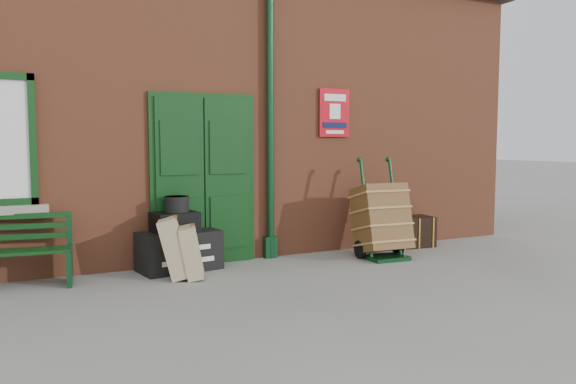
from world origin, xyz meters
TOP-DOWN VIEW (x-y plane):
  - ground at (0.00, 0.00)m, footprint 80.00×80.00m
  - station_building at (-0.00, 3.49)m, footprint 10.30×4.30m
  - bench at (-2.66, 1.25)m, footprint 1.40×0.60m
  - houdini_trunk at (-0.70, 1.25)m, footprint 1.07×0.69m
  - strongbox at (-0.75, 1.25)m, footprint 0.60×0.48m
  - hatbox at (-0.72, 1.25)m, footprint 0.34×0.34m
  - suitcase_back at (-0.87, 0.87)m, footprint 0.51×0.60m
  - suitcase_front at (-0.69, 0.77)m, footprint 0.42×0.52m
  - porter_trolley at (2.06, 0.76)m, footprint 0.71×0.77m
  - dark_trunk at (2.98, 1.25)m, footprint 0.68×0.48m

SIDE VIEW (x-z plane):
  - ground at x=0.00m, z-range 0.00..0.00m
  - dark_trunk at x=2.98m, z-range 0.00..0.47m
  - houdini_trunk at x=-0.70m, z-range 0.00..0.50m
  - suitcase_front at x=-0.69m, z-range 0.00..0.63m
  - suitcase_back at x=-0.87m, z-range 0.00..0.74m
  - bench at x=-2.66m, z-range 0.00..0.85m
  - porter_trolley at x=2.06m, z-range -0.16..1.22m
  - strongbox at x=-0.75m, z-range 0.50..0.74m
  - hatbox at x=-0.72m, z-range 0.74..0.94m
  - station_building at x=0.00m, z-range -0.02..4.34m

